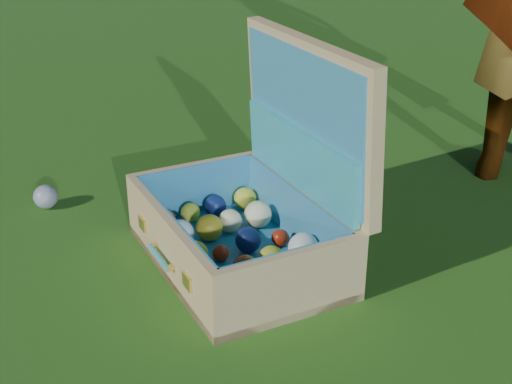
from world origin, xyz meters
name	(u,v)px	position (x,y,z in m)	size (l,w,h in m)	color
ground	(244,275)	(0.00, 0.00, 0.00)	(60.00, 60.00, 0.00)	#215114
stray_ball	(46,197)	(-0.72, -0.07, 0.04)	(0.07, 0.07, 0.07)	#3B629A
suitcase	(261,202)	(-0.02, 0.10, 0.16)	(0.72, 0.64, 0.58)	tan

